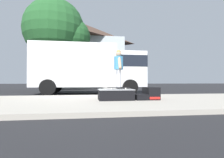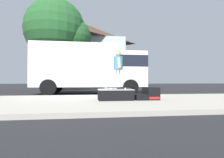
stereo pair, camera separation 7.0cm
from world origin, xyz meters
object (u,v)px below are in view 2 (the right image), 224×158
at_px(skate_box, 115,94).
at_px(skater_kid, 118,65).
at_px(box_truck, 91,67).
at_px(skateboard, 118,88).
at_px(street_tree_main, 59,31).
at_px(kicker_ramp, 147,94).

height_order(skate_box, skater_kid, skater_kid).
relative_size(skater_kid, box_truck, 0.19).
bearing_deg(skate_box, box_truck, 98.43).
distance_m(skateboard, skater_kid, 0.79).
bearing_deg(skate_box, street_tree_main, 109.84).
xyz_separation_m(skate_box, kicker_ramp, (1.18, -0.00, -0.02)).
xyz_separation_m(skate_box, street_tree_main, (-3.49, 9.68, 4.85)).
bearing_deg(street_tree_main, box_truck, -58.67).
bearing_deg(skateboard, kicker_ramp, 1.04).
relative_size(skate_box, box_truck, 0.18).
distance_m(skater_kid, street_tree_main, 11.04).
relative_size(kicker_ramp, skater_kid, 0.63).
height_order(skateboard, skater_kid, skater_kid).
bearing_deg(kicker_ramp, skate_box, 179.98).
height_order(kicker_ramp, skateboard, skateboard).
height_order(kicker_ramp, box_truck, box_truck).
xyz_separation_m(skateboard, box_truck, (-0.88, 5.23, 1.15)).
bearing_deg(skate_box, kicker_ramp, -0.02).
bearing_deg(skateboard, street_tree_main, 110.38).
height_order(skate_box, skateboard, skateboard).
relative_size(skateboard, skater_kid, 0.61).
relative_size(skateboard, street_tree_main, 0.10).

